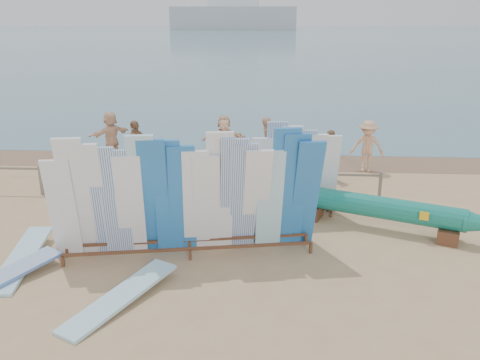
# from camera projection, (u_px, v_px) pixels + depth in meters

# --- Properties ---
(ground) EXTENTS (160.00, 160.00, 0.00)m
(ground) POSITION_uv_depth(u_px,v_px,m) (150.00, 240.00, 12.22)
(ground) COLOR tan
(ground) RESTS_ON ground
(ocean) EXTENTS (320.00, 240.00, 0.02)m
(ocean) POSITION_uv_depth(u_px,v_px,m) (263.00, 36.00, 133.67)
(ocean) COLOR slate
(ocean) RESTS_ON ground
(wet_sand_strip) EXTENTS (40.00, 2.60, 0.01)m
(wet_sand_strip) POSITION_uv_depth(u_px,v_px,m) (195.00, 159.00, 19.05)
(wet_sand_strip) COLOR brown
(wet_sand_strip) RESTS_ON ground
(distant_ship) EXTENTS (45.00, 8.00, 14.00)m
(distant_ship) POSITION_uv_depth(u_px,v_px,m) (233.00, 15.00, 182.11)
(distant_ship) COLOR #999EA3
(distant_ship) RESTS_ON ocean
(fence) EXTENTS (12.08, 0.08, 0.90)m
(fence) POSITION_uv_depth(u_px,v_px,m) (173.00, 177.00, 14.87)
(fence) COLOR #726956
(fence) RESTS_ON ground
(main_surfboard_rack) EXTENTS (5.89, 1.86, 2.94)m
(main_surfboard_rack) POSITION_uv_depth(u_px,v_px,m) (189.00, 200.00, 11.03)
(main_surfboard_rack) COLOR brown
(main_surfboard_rack) RESTS_ON ground
(side_surfboard_rack) EXTENTS (2.33, 0.88, 2.63)m
(side_surfboard_rack) POSITION_uv_depth(u_px,v_px,m) (295.00, 173.00, 13.39)
(side_surfboard_rack) COLOR brown
(side_surfboard_rack) RESTS_ON ground
(outrigger_canoe) EXTENTS (5.95, 2.89, 0.89)m
(outrigger_canoe) POSITION_uv_depth(u_px,v_px,m) (378.00, 208.00, 12.63)
(outrigger_canoe) COLOR brown
(outrigger_canoe) RESTS_ON ground
(vendor_table) EXTENTS (0.90, 0.72, 1.06)m
(vendor_table) POSITION_uv_depth(u_px,v_px,m) (233.00, 213.00, 12.94)
(vendor_table) COLOR brown
(vendor_table) RESTS_ON ground
(flat_board_b) EXTENTS (1.75, 2.65, 0.27)m
(flat_board_b) POSITION_uv_depth(u_px,v_px,m) (121.00, 303.00, 9.53)
(flat_board_b) COLOR #8AC6DD
(flat_board_b) RESTS_ON ground
(flat_board_a) EXTENTS (0.85, 2.74, 0.32)m
(flat_board_a) POSITION_uv_depth(u_px,v_px,m) (22.00, 265.00, 10.99)
(flat_board_a) COLOR #8AC6DD
(flat_board_a) RESTS_ON ground
(beach_chair_left) EXTENTS (0.74, 0.75, 0.96)m
(beach_chair_left) POSITION_uv_depth(u_px,v_px,m) (166.00, 183.00, 15.46)
(beach_chair_left) COLOR red
(beach_chair_left) RESTS_ON ground
(beach_chair_right) EXTENTS (0.78, 0.79, 0.94)m
(beach_chair_right) POSITION_uv_depth(u_px,v_px,m) (221.00, 180.00, 15.77)
(beach_chair_right) COLOR red
(beach_chair_right) RESTS_ON ground
(stroller) EXTENTS (0.69, 0.89, 1.11)m
(stroller) POSITION_uv_depth(u_px,v_px,m) (251.00, 174.00, 15.72)
(stroller) COLOR red
(stroller) RESTS_ON ground
(beachgoer_4) EXTENTS (0.83, 1.15, 1.80)m
(beachgoer_4) POSITION_uv_depth(u_px,v_px,m) (136.00, 147.00, 17.21)
(beachgoer_4) COLOR #8C6042
(beachgoer_4) RESTS_ON ground
(beachgoer_extra_0) EXTENTS (1.23, 0.76, 1.77)m
(beachgoer_extra_0) POSITION_uv_depth(u_px,v_px,m) (367.00, 146.00, 17.32)
(beachgoer_extra_0) COLOR tan
(beachgoer_extra_0) RESTS_ON ground
(beachgoer_7) EXTENTS (0.44, 0.69, 1.76)m
(beachgoer_7) POSITION_uv_depth(u_px,v_px,m) (267.00, 142.00, 17.92)
(beachgoer_7) COLOR #8C6042
(beachgoer_7) RESTS_ON ground
(beachgoer_5) EXTENTS (1.70, 0.88, 1.75)m
(beachgoer_5) POSITION_uv_depth(u_px,v_px,m) (224.00, 139.00, 18.31)
(beachgoer_5) COLOR beige
(beachgoer_5) RESTS_ON ground
(beachgoer_10) EXTENTS (0.59, 1.04, 1.67)m
(beachgoer_10) POSITION_uv_depth(u_px,v_px,m) (330.00, 155.00, 16.39)
(beachgoer_10) COLOR #8C6042
(beachgoer_10) RESTS_ON ground
(beachgoer_11) EXTENTS (1.50, 1.57, 1.77)m
(beachgoer_11) POSITION_uv_depth(u_px,v_px,m) (111.00, 135.00, 18.89)
(beachgoer_11) COLOR beige
(beachgoer_11) RESTS_ON ground
(beachgoer_8) EXTENTS (0.61, 0.89, 1.66)m
(beachgoer_8) POSITION_uv_depth(u_px,v_px,m) (293.00, 155.00, 16.49)
(beachgoer_8) COLOR beige
(beachgoer_8) RESTS_ON ground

